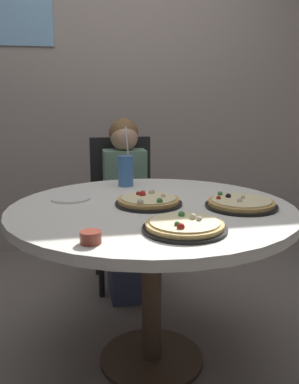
{
  "coord_description": "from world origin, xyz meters",
  "views": [
    {
      "loc": [
        -0.35,
        -1.7,
        1.21
      ],
      "look_at": [
        0.0,
        0.05,
        0.8
      ],
      "focal_mm": 39.06,
      "sensor_mm": 36.0,
      "label": 1
    }
  ],
  "objects_px": {
    "soda_cup": "(126,171)",
    "plate_small": "(71,198)",
    "pizza_veggie": "(149,201)",
    "pizza_pepperoni": "(185,226)",
    "pizza_cheese": "(241,204)",
    "dining_table": "(152,227)",
    "sauce_bowl": "(91,237)",
    "chair_wooden": "(123,202)",
    "diner_child": "(127,217)"
  },
  "relations": [
    {
      "from": "soda_cup",
      "to": "plate_small",
      "type": "distance_m",
      "value": 0.39
    },
    {
      "from": "pizza_veggie",
      "to": "pizza_pepperoni",
      "type": "bearing_deg",
      "value": -81.88
    },
    {
      "from": "pizza_cheese",
      "to": "dining_table",
      "type": "bearing_deg",
      "value": 164.96
    },
    {
      "from": "pizza_pepperoni",
      "to": "soda_cup",
      "type": "distance_m",
      "value": 0.8
    },
    {
      "from": "pizza_veggie",
      "to": "sauce_bowl",
      "type": "height_order",
      "value": "pizza_veggie"
    },
    {
      "from": "pizza_veggie",
      "to": "sauce_bowl",
      "type": "relative_size",
      "value": 4.17
    },
    {
      "from": "dining_table",
      "to": "soda_cup",
      "type": "xyz_separation_m",
      "value": [
        -0.05,
        0.43,
        0.18
      ]
    },
    {
      "from": "chair_wooden",
      "to": "sauce_bowl",
      "type": "relative_size",
      "value": 13.57
    },
    {
      "from": "chair_wooden",
      "to": "plate_small",
      "type": "height_order",
      "value": "chair_wooden"
    },
    {
      "from": "dining_table",
      "to": "diner_child",
      "type": "relative_size",
      "value": 1.14
    },
    {
      "from": "chair_wooden",
      "to": "diner_child",
      "type": "xyz_separation_m",
      "value": [
        -0.0,
        -0.18,
        -0.05
      ]
    },
    {
      "from": "pizza_veggie",
      "to": "sauce_bowl",
      "type": "xyz_separation_m",
      "value": [
        -0.28,
        -0.44,
        0.0
      ]
    },
    {
      "from": "pizza_veggie",
      "to": "diner_child",
      "type": "bearing_deg",
      "value": 89.3
    },
    {
      "from": "dining_table",
      "to": "pizza_cheese",
      "type": "distance_m",
      "value": 0.4
    },
    {
      "from": "pizza_cheese",
      "to": "pizza_pepperoni",
      "type": "relative_size",
      "value": 1.02
    },
    {
      "from": "pizza_pepperoni",
      "to": "pizza_veggie",
      "type": "bearing_deg",
      "value": 98.12
    },
    {
      "from": "dining_table",
      "to": "pizza_pepperoni",
      "type": "bearing_deg",
      "value": -82.96
    },
    {
      "from": "pizza_cheese",
      "to": "plate_small",
      "type": "bearing_deg",
      "value": 158.15
    },
    {
      "from": "pizza_cheese",
      "to": "pizza_pepperoni",
      "type": "xyz_separation_m",
      "value": [
        -0.32,
        -0.26,
        0.0
      ]
    },
    {
      "from": "dining_table",
      "to": "chair_wooden",
      "type": "xyz_separation_m",
      "value": [
        0.0,
        0.95,
        -0.12
      ]
    },
    {
      "from": "dining_table",
      "to": "diner_child",
      "type": "distance_m",
      "value": 0.78
    },
    {
      "from": "pizza_veggie",
      "to": "pizza_pepperoni",
      "type": "distance_m",
      "value": 0.38
    },
    {
      "from": "dining_table",
      "to": "pizza_cheese",
      "type": "height_order",
      "value": "pizza_cheese"
    },
    {
      "from": "pizza_pepperoni",
      "to": "sauce_bowl",
      "type": "bearing_deg",
      "value": -168.87
    },
    {
      "from": "diner_child",
      "to": "chair_wooden",
      "type": "bearing_deg",
      "value": 89.52
    },
    {
      "from": "dining_table",
      "to": "diner_child",
      "type": "xyz_separation_m",
      "value": [
        -0.0,
        0.76,
        -0.17
      ]
    },
    {
      "from": "plate_small",
      "to": "soda_cup",
      "type": "bearing_deg",
      "value": 40.33
    },
    {
      "from": "chair_wooden",
      "to": "sauce_bowl",
      "type": "xyz_separation_m",
      "value": [
        -0.29,
        -1.37,
        0.24
      ]
    },
    {
      "from": "dining_table",
      "to": "sauce_bowl",
      "type": "bearing_deg",
      "value": -124.18
    },
    {
      "from": "diner_child",
      "to": "soda_cup",
      "type": "xyz_separation_m",
      "value": [
        -0.05,
        -0.33,
        0.35
      ]
    },
    {
      "from": "dining_table",
      "to": "soda_cup",
      "type": "relative_size",
      "value": 3.99
    },
    {
      "from": "dining_table",
      "to": "diner_child",
      "type": "bearing_deg",
      "value": 90.05
    },
    {
      "from": "chair_wooden",
      "to": "soda_cup",
      "type": "xyz_separation_m",
      "value": [
        -0.05,
        -0.52,
        0.3
      ]
    },
    {
      "from": "pizza_cheese",
      "to": "sauce_bowl",
      "type": "xyz_separation_m",
      "value": [
        -0.65,
        -0.32,
        0.0
      ]
    },
    {
      "from": "pizza_veggie",
      "to": "plate_small",
      "type": "distance_m",
      "value": 0.37
    },
    {
      "from": "pizza_veggie",
      "to": "pizza_cheese",
      "type": "height_order",
      "value": "pizza_veggie"
    },
    {
      "from": "soda_cup",
      "to": "chair_wooden",
      "type": "bearing_deg",
      "value": 84.28
    },
    {
      "from": "diner_child",
      "to": "pizza_veggie",
      "type": "bearing_deg",
      "value": -90.7
    },
    {
      "from": "pizza_cheese",
      "to": "plate_small",
      "type": "height_order",
      "value": "pizza_cheese"
    },
    {
      "from": "sauce_bowl",
      "to": "chair_wooden",
      "type": "bearing_deg",
      "value": 78.13
    },
    {
      "from": "plate_small",
      "to": "dining_table",
      "type": "bearing_deg",
      "value": -28.52
    },
    {
      "from": "diner_child",
      "to": "soda_cup",
      "type": "bearing_deg",
      "value": -98.56
    },
    {
      "from": "dining_table",
      "to": "diner_child",
      "type": "height_order",
      "value": "diner_child"
    },
    {
      "from": "chair_wooden",
      "to": "diner_child",
      "type": "height_order",
      "value": "diner_child"
    },
    {
      "from": "chair_wooden",
      "to": "pizza_cheese",
      "type": "relative_size",
      "value": 3.1
    },
    {
      "from": "diner_child",
      "to": "sauce_bowl",
      "type": "height_order",
      "value": "diner_child"
    },
    {
      "from": "soda_cup",
      "to": "sauce_bowl",
      "type": "bearing_deg",
      "value": -105.46
    },
    {
      "from": "chair_wooden",
      "to": "diner_child",
      "type": "relative_size",
      "value": 0.88
    },
    {
      "from": "diner_child",
      "to": "pizza_cheese",
      "type": "bearing_deg",
      "value": -66.93
    },
    {
      "from": "chair_wooden",
      "to": "pizza_pepperoni",
      "type": "relative_size",
      "value": 3.16
    }
  ]
}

